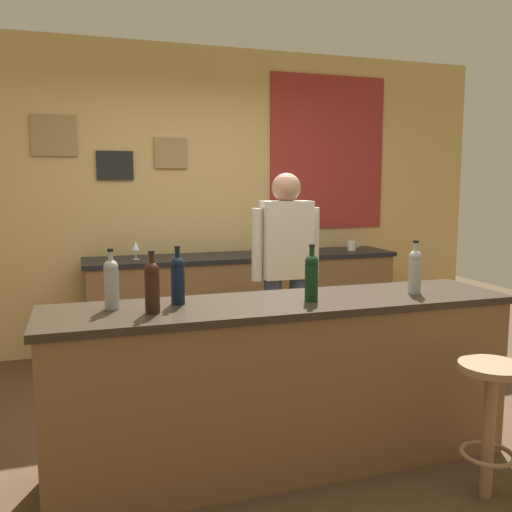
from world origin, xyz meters
TOP-DOWN VIEW (x-y plane):
  - ground_plane at (0.00, 0.00)m, footprint 10.00×10.00m
  - back_wall at (0.04, 2.03)m, footprint 6.00×0.09m
  - bar_counter at (0.00, -0.40)m, footprint 2.54×0.60m
  - side_counter at (0.40, 1.65)m, footprint 2.85×0.56m
  - bartender at (0.40, 0.60)m, footprint 0.52×0.21m
  - bar_stool at (0.84, -1.02)m, footprint 0.32×0.32m
  - wine_bottle_a at (-0.89, -0.31)m, footprint 0.07×0.07m
  - wine_bottle_b at (-0.71, -0.46)m, footprint 0.07×0.07m
  - wine_bottle_c at (-0.56, -0.30)m, footprint 0.07×0.07m
  - wine_bottle_d at (0.14, -0.45)m, footprint 0.07×0.07m
  - wine_bottle_e at (0.78, -0.44)m, footprint 0.07×0.07m
  - wine_glass_a at (-0.57, 1.63)m, footprint 0.07×0.07m
  - wine_glass_b at (0.69, 1.70)m, footprint 0.07×0.07m
  - wine_glass_c at (0.84, 1.70)m, footprint 0.07×0.07m
  - wine_glass_d at (1.13, 1.71)m, footprint 0.07×0.07m
  - coffee_mug at (1.48, 1.63)m, footprint 0.12×0.08m

SIDE VIEW (x-z plane):
  - ground_plane at x=0.00m, z-range 0.00..0.00m
  - side_counter at x=0.40m, z-range 0.00..0.90m
  - bar_stool at x=0.84m, z-range 0.12..0.80m
  - bar_counter at x=0.00m, z-range 0.00..0.92m
  - bartender at x=0.40m, z-range 0.13..1.75m
  - coffee_mug at x=1.48m, z-range 0.90..1.00m
  - wine_glass_a at x=-0.57m, z-range 0.93..1.09m
  - wine_glass_b at x=0.69m, z-range 0.93..1.09m
  - wine_glass_c at x=0.84m, z-range 0.93..1.09m
  - wine_glass_d at x=1.13m, z-range 0.93..1.09m
  - wine_bottle_a at x=-0.89m, z-range 0.90..1.21m
  - wine_bottle_b at x=-0.71m, z-range 0.90..1.21m
  - wine_bottle_c at x=-0.56m, z-range 0.90..1.21m
  - wine_bottle_d at x=0.14m, z-range 0.90..1.21m
  - wine_bottle_e at x=0.78m, z-range 0.90..1.21m
  - back_wall at x=0.04m, z-range 0.02..2.82m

